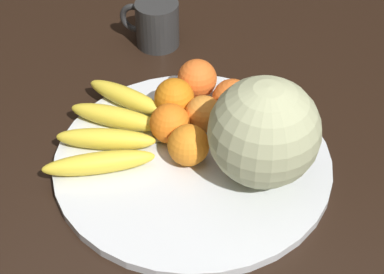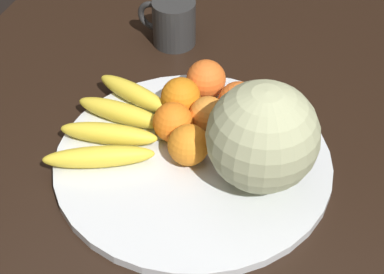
{
  "view_description": "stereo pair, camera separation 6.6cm",
  "coord_description": "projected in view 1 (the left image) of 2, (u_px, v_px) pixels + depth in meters",
  "views": [
    {
      "loc": [
        -0.7,
        -0.18,
        1.44
      ],
      "look_at": [
        -0.0,
        -0.02,
        0.79
      ],
      "focal_mm": 60.0,
      "sensor_mm": 36.0,
      "label": 1
    },
    {
      "loc": [
        -0.68,
        -0.24,
        1.44
      ],
      "look_at": [
        -0.0,
        -0.02,
        0.79
      ],
      "focal_mm": 60.0,
      "sensor_mm": 36.0,
      "label": 2
    }
  ],
  "objects": [
    {
      "name": "kitchen_table",
      "position": [
        181.0,
        197.0,
        1.07
      ],
      "size": [
        1.69,
        1.0,
        0.72
      ],
      "color": "black",
      "rests_on": "ground_plane"
    },
    {
      "name": "fruit_bowl",
      "position": [
        192.0,
        164.0,
        1.0
      ],
      "size": [
        0.43,
        0.43,
        0.01
      ],
      "color": "silver",
      "rests_on": "kitchen_table"
    },
    {
      "name": "melon",
      "position": [
        264.0,
        132.0,
        0.92
      ],
      "size": [
        0.17,
        0.17,
        0.17
      ],
      "color": "#B2B789",
      "rests_on": "fruit_bowl"
    },
    {
      "name": "banana_bunch",
      "position": [
        113.0,
        129.0,
        1.03
      ],
      "size": [
        0.25,
        0.17,
        0.03
      ],
      "rotation": [
        0.0,
        0.0,
        7.89
      ],
      "color": "brown",
      "rests_on": "fruit_bowl"
    },
    {
      "name": "orange_front_left",
      "position": [
        232.0,
        99.0,
        1.06
      ],
      "size": [
        0.07,
        0.07,
        0.07
      ],
      "color": "orange",
      "rests_on": "fruit_bowl"
    },
    {
      "name": "orange_front_right",
      "position": [
        174.0,
        98.0,
        1.06
      ],
      "size": [
        0.07,
        0.07,
        0.07
      ],
      "color": "orange",
      "rests_on": "fruit_bowl"
    },
    {
      "name": "orange_mid_center",
      "position": [
        188.0,
        145.0,
        0.98
      ],
      "size": [
        0.06,
        0.06,
        0.06
      ],
      "color": "orange",
      "rests_on": "fruit_bowl"
    },
    {
      "name": "orange_back_left",
      "position": [
        170.0,
        123.0,
        1.01
      ],
      "size": [
        0.06,
        0.06,
        0.06
      ],
      "color": "orange",
      "rests_on": "fruit_bowl"
    },
    {
      "name": "orange_back_right",
      "position": [
        204.0,
        114.0,
        1.03
      ],
      "size": [
        0.06,
        0.06,
        0.06
      ],
      "color": "orange",
      "rests_on": "fruit_bowl"
    },
    {
      "name": "orange_top_small",
      "position": [
        197.0,
        79.0,
        1.1
      ],
      "size": [
        0.07,
        0.07,
        0.07
      ],
      "color": "orange",
      "rests_on": "fruit_bowl"
    },
    {
      "name": "produce_tag",
      "position": [
        194.0,
        113.0,
        1.08
      ],
      "size": [
        0.07,
        0.07,
        0.0
      ],
      "rotation": [
        0.0,
        0.0,
        -0.79
      ],
      "color": "white",
      "rests_on": "fruit_bowl"
    },
    {
      "name": "ceramic_mug",
      "position": [
        156.0,
        24.0,
        1.23
      ],
      "size": [
        0.08,
        0.12,
        0.09
      ],
      "rotation": [
        0.0,
        0.0,
        1.5
      ],
      "color": "#2D2D2D",
      "rests_on": "kitchen_table"
    }
  ]
}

